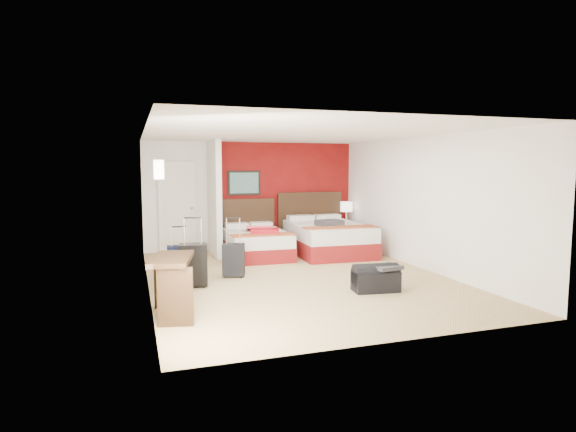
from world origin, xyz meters
name	(u,v)px	position (x,y,z in m)	size (l,w,h in m)	color
ground	(297,277)	(0.00, 0.00, 0.00)	(6.50, 6.50, 0.00)	#CFB57F
room_walls	(204,202)	(-1.40, 1.42, 1.26)	(5.02, 6.52, 2.50)	white
red_accent_panel	(282,195)	(0.75, 3.23, 1.25)	(3.50, 0.04, 2.50)	maroon
partition_wall	(214,198)	(-1.00, 2.61, 1.25)	(0.12, 1.20, 2.50)	silver
entry_door	(177,207)	(-1.75, 3.20, 1.02)	(0.82, 0.06, 2.05)	silver
bed_left	(257,244)	(-0.19, 2.07, 0.27)	(1.26, 1.80, 0.54)	silver
bed_right	(328,239)	(1.42, 1.97, 0.33)	(1.54, 2.20, 0.66)	white
red_suitcase_open	(262,230)	(-0.09, 1.97, 0.59)	(0.58, 0.80, 0.10)	#AD0E1B
jacket_bundle	(329,223)	(1.32, 1.67, 0.72)	(0.53, 0.42, 0.13)	#3B3B40
nightstand	(346,235)	(2.26, 2.79, 0.27)	(0.39, 0.39, 0.54)	#321B10
table_lamp	(346,213)	(2.26, 2.79, 0.81)	(0.30, 0.30, 0.53)	silver
suitcase_black	(193,266)	(-1.80, -0.09, 0.34)	(0.45, 0.28, 0.67)	black
suitcase_charcoal	(234,261)	(-1.05, 0.37, 0.28)	(0.38, 0.24, 0.56)	black
suitcase_navy	(180,263)	(-1.96, 0.50, 0.28)	(0.40, 0.24, 0.55)	black
duffel_bag	(376,280)	(0.86, -1.25, 0.18)	(0.70, 0.37, 0.35)	black
jacket_draped	(386,267)	(1.01, -1.30, 0.38)	(0.42, 0.36, 0.06)	#35363A
desk	(172,287)	(-2.25, -1.56, 0.40)	(0.47, 0.95, 0.79)	#321F10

